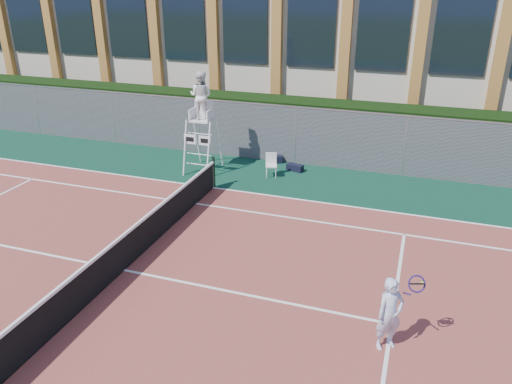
% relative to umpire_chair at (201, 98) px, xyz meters
% --- Properties ---
extents(ground, '(120.00, 120.00, 0.00)m').
position_rel_umpire_chair_xyz_m(ground, '(1.03, -7.05, -2.69)').
color(ground, '#233814').
extents(apron, '(36.00, 20.00, 0.01)m').
position_rel_umpire_chair_xyz_m(apron, '(1.03, -6.05, -2.68)').
color(apron, '#0B3424').
rests_on(apron, ground).
extents(tennis_court, '(23.77, 10.97, 0.02)m').
position_rel_umpire_chair_xyz_m(tennis_court, '(1.03, -7.05, -2.67)').
color(tennis_court, brown).
rests_on(tennis_court, apron).
extents(tennis_net, '(0.10, 11.30, 1.10)m').
position_rel_umpire_chair_xyz_m(tennis_net, '(1.03, -7.05, -2.15)').
color(tennis_net, black).
rests_on(tennis_net, ground).
extents(fence, '(40.00, 0.06, 2.20)m').
position_rel_umpire_chair_xyz_m(fence, '(1.03, 1.75, -1.59)').
color(fence, '#595E60').
rests_on(fence, ground).
extents(hedge, '(40.00, 1.40, 2.20)m').
position_rel_umpire_chair_xyz_m(hedge, '(1.03, 2.95, -1.59)').
color(hedge, black).
rests_on(hedge, ground).
extents(building, '(45.00, 10.60, 8.22)m').
position_rel_umpire_chair_xyz_m(building, '(1.03, 10.90, 1.46)').
color(building, beige).
rests_on(building, ground).
extents(umpire_chair, '(1.03, 1.58, 3.68)m').
position_rel_umpire_chair_xyz_m(umpire_chair, '(0.00, 0.00, 0.00)').
color(umpire_chair, white).
rests_on(umpire_chair, ground).
extents(plastic_chair, '(0.51, 0.51, 0.85)m').
position_rel_umpire_chair_xyz_m(plastic_chair, '(2.56, 0.19, -2.18)').
color(plastic_chair, silver).
rests_on(plastic_chair, apron).
extents(sports_bag_near, '(0.70, 0.46, 0.28)m').
position_rel_umpire_chair_xyz_m(sports_bag_near, '(2.26, 1.55, -2.54)').
color(sports_bag_near, black).
rests_on(sports_bag_near, apron).
extents(sports_bag_far, '(0.66, 0.41, 0.25)m').
position_rel_umpire_chair_xyz_m(sports_bag_far, '(3.25, 0.96, -2.55)').
color(sports_bag_far, black).
rests_on(sports_bag_far, apron).
extents(tennis_player, '(0.92, 0.73, 1.55)m').
position_rel_umpire_chair_xyz_m(tennis_player, '(7.39, -7.77, -1.89)').
color(tennis_player, silver).
rests_on(tennis_player, tennis_court).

